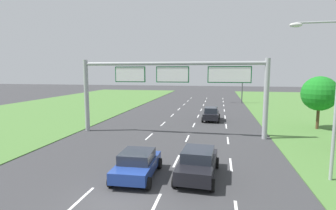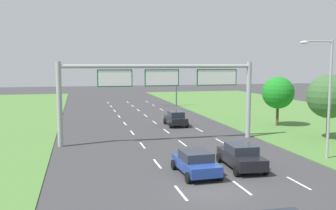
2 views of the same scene
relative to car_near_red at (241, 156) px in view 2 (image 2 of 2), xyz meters
The scene contains 12 objects.
ground_plane 5.01m from the car_near_red, 132.54° to the right, with size 200.00×200.00×0.00m, color #38383A.
lane_dashes_inner_left 12.47m from the car_near_red, 114.15° to the left, with size 0.14×68.40×0.01m.
lane_dashes_inner_right 11.50m from the car_near_red, 97.98° to the left, with size 0.14×68.40×0.01m.
lane_dashes_slip 11.54m from the car_near_red, 80.47° to the left, with size 0.14×68.40×0.01m.
car_near_red is the anchor object (origin of this frame).
car_lead_silver 17.42m from the car_near_red, 89.37° to the left, with size 2.10×4.00×1.62m.
car_mid_lane 3.39m from the car_near_red, 168.41° to the right, with size 2.30×4.09×1.48m.
sign_gantry 10.83m from the car_near_red, 107.90° to the left, with size 17.24×0.44×7.00m.
traffic_light_mast 36.42m from the car_near_red, 84.77° to the left, with size 4.76×0.49×5.60m.
street_lamp 7.98m from the car_near_red, ahead, with size 2.61×0.32×8.50m.
roadside_tree_mid 13.78m from the car_near_red, 30.51° to the left, with size 3.92×3.92×5.88m.
roadside_tree_far 18.50m from the car_near_red, 53.01° to the left, with size 3.48×3.48×5.42m.
Camera 2 is at (-6.93, -18.46, 6.78)m, focal length 40.00 mm.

